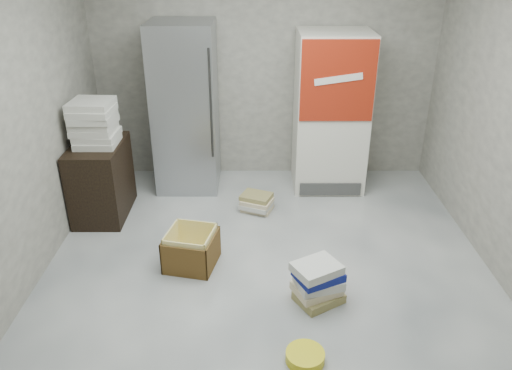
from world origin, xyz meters
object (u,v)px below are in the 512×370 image
object	(u,v)px
cardboard_box	(191,251)
coke_cooler	(331,112)
wood_shelf	(101,180)
steel_fridge	(186,108)
phonebook_stack_main	(318,282)

from	to	relation	value
cardboard_box	coke_cooler	bearing A→B (deg)	61.75
coke_cooler	wood_shelf	distance (m)	2.63
steel_fridge	coke_cooler	world-z (taller)	steel_fridge
coke_cooler	phonebook_stack_main	distance (m)	2.33
cardboard_box	wood_shelf	bearing A→B (deg)	149.90
phonebook_stack_main	cardboard_box	distance (m)	1.20
wood_shelf	cardboard_box	xyz separation A→B (m)	(1.04, -0.95, -0.26)
coke_cooler	cardboard_box	bearing A→B (deg)	-130.60
steel_fridge	coke_cooler	distance (m)	1.65
steel_fridge	wood_shelf	world-z (taller)	steel_fridge
steel_fridge	coke_cooler	bearing A→B (deg)	-0.18
steel_fridge	phonebook_stack_main	bearing A→B (deg)	-59.43
wood_shelf	steel_fridge	bearing A→B (deg)	41.31
steel_fridge	coke_cooler	size ratio (longest dim) A/B	1.06
steel_fridge	phonebook_stack_main	distance (m)	2.66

